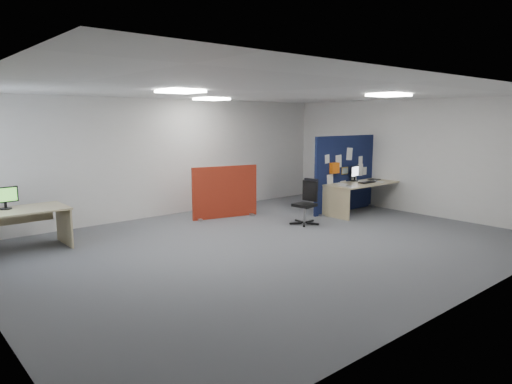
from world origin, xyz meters
TOP-DOWN VIEW (x-y plane):
  - floor at (0.00, 0.00)m, footprint 9.00×9.00m
  - ceiling at (0.00, 0.00)m, footprint 9.00×7.00m
  - wall_back at (0.00, 3.50)m, footprint 9.00×0.02m
  - wall_front at (0.00, -3.50)m, footprint 9.00×0.02m
  - wall_right at (4.50, 0.00)m, footprint 0.02×7.00m
  - ceiling_lights at (0.33, 0.67)m, footprint 4.10×4.10m
  - navy_divider at (3.47, 1.08)m, footprint 2.23×0.30m
  - main_desk at (3.58, 0.73)m, footprint 2.01×0.89m
  - monitor_main at (3.66, 0.96)m, footprint 0.42×0.18m
  - keyboard at (3.64, 0.58)m, footprint 0.45×0.18m
  - mouse at (3.96, 0.58)m, footprint 0.11×0.08m
  - paper_tray at (4.23, 0.79)m, footprint 0.31×0.25m
  - red_divider at (0.74, 2.35)m, footprint 1.55×0.41m
  - second_desk at (-3.68, 2.47)m, footprint 1.78×0.89m
  - monitor_second at (-3.70, 2.59)m, footprint 0.42×0.19m
  - office_chair at (1.70, 0.70)m, footprint 0.62×0.63m
  - desk_papers at (3.39, 0.69)m, footprint 1.44×0.88m

SIDE VIEW (x-z plane):
  - floor at x=0.00m, z-range 0.00..0.00m
  - office_chair at x=1.70m, z-range 0.07..1.02m
  - second_desk at x=-3.68m, z-range 0.20..0.93m
  - main_desk at x=3.58m, z-range 0.20..0.93m
  - red_divider at x=0.74m, z-range -0.01..1.17m
  - desk_papers at x=3.39m, z-range 0.73..0.73m
  - paper_tray at x=4.23m, z-range 0.73..0.74m
  - keyboard at x=3.64m, z-range 0.73..0.75m
  - mouse at x=3.96m, z-range 0.73..0.76m
  - navy_divider at x=3.47m, z-range 0.00..1.84m
  - monitor_second at x=-3.70m, z-range 0.75..1.13m
  - monitor_main at x=3.66m, z-range 0.75..1.13m
  - wall_back at x=0.00m, z-range 0.00..2.70m
  - wall_front at x=0.00m, z-range 0.00..2.70m
  - wall_right at x=4.50m, z-range 0.00..2.70m
  - ceiling_lights at x=0.33m, z-range 2.65..2.69m
  - ceiling at x=0.00m, z-range 2.69..2.71m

